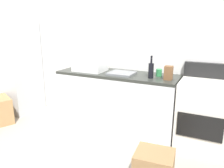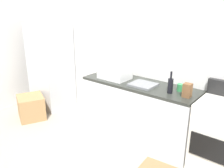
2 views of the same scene
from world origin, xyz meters
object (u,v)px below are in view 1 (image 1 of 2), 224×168
refrigerator (16,66)px  wine_bottle (151,70)px  coffee_mug (159,73)px  knife_block (168,73)px  stove_oven (202,114)px  cardboard_box_medium (154,168)px  microwave (90,62)px

refrigerator → wine_bottle: bearing=-0.9°
coffee_mug → knife_block: knife_block is taller
stove_oven → refrigerator: bearing=-179.0°
wine_bottle → cardboard_box_medium: 1.25m
microwave → knife_block: size_ratio=2.56×
knife_block → cardboard_box_medium: size_ratio=0.47×
microwave → wine_bottle: size_ratio=1.53×
wine_bottle → coffee_mug: 0.18m
microwave → coffee_mug: (1.05, 0.11, -0.09)m
coffee_mug → cardboard_box_medium: bearing=-76.2°
refrigerator → microwave: bearing=0.3°
stove_oven → knife_block: (-0.45, -0.09, 0.52)m
stove_oven → cardboard_box_medium: 1.08m
microwave → knife_block: bearing=-2.0°
wine_bottle → coffee_mug: (0.07, 0.16, -0.06)m
coffee_mug → cardboard_box_medium: coffee_mug is taller
refrigerator → coffee_mug: 2.67m
microwave → stove_oven: bearing=1.6°
cardboard_box_medium → coffee_mug: bearing=103.8°
microwave → coffee_mug: bearing=5.7°
microwave → knife_block: (1.21, -0.04, -0.05)m
refrigerator → coffee_mug: bearing=2.5°
knife_block → stove_oven: bearing=11.1°
refrigerator → microwave: refrigerator is taller
refrigerator → cardboard_box_medium: (2.92, -0.92, -0.66)m
stove_oven → cardboard_box_medium: stove_oven is taller
wine_bottle → cardboard_box_medium: bearing=-69.7°
wine_bottle → microwave: bearing=177.0°
microwave → coffee_mug: 1.06m
wine_bottle → coffee_mug: size_ratio=3.00×
coffee_mug → stove_oven: bearing=-5.5°
microwave → coffee_mug: size_ratio=4.60×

